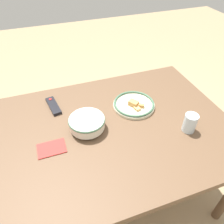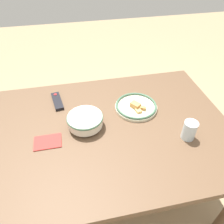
% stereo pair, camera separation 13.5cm
% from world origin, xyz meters
% --- Properties ---
extents(ground_plane, '(8.00, 8.00, 0.00)m').
position_xyz_m(ground_plane, '(0.00, 0.00, 0.00)').
color(ground_plane, '#9E8460').
extents(dining_table, '(1.45, 1.05, 0.73)m').
position_xyz_m(dining_table, '(0.00, 0.00, 0.66)').
color(dining_table, brown).
rests_on(dining_table, ground_plane).
extents(noodle_bowl, '(0.21, 0.21, 0.08)m').
position_xyz_m(noodle_bowl, '(-0.15, 0.04, 0.77)').
color(noodle_bowl, silver).
rests_on(noodle_bowl, dining_table).
extents(food_plate, '(0.28, 0.28, 0.05)m').
position_xyz_m(food_plate, '(0.20, 0.14, 0.74)').
color(food_plate, beige).
rests_on(food_plate, dining_table).
extents(tv_remote, '(0.08, 0.19, 0.02)m').
position_xyz_m(tv_remote, '(-0.31, 0.31, 0.74)').
color(tv_remote, black).
rests_on(tv_remote, dining_table).
extents(drinking_glass, '(0.08, 0.08, 0.11)m').
position_xyz_m(drinking_glass, '(0.41, -0.17, 0.78)').
color(drinking_glass, silver).
rests_on(drinking_glass, dining_table).
extents(folded_napkin, '(0.15, 0.11, 0.01)m').
position_xyz_m(folded_napkin, '(-0.37, -0.04, 0.73)').
color(folded_napkin, '#B2332D').
rests_on(folded_napkin, dining_table).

